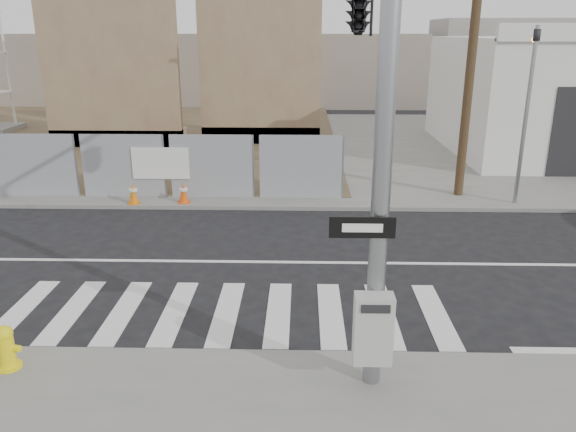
{
  "coord_description": "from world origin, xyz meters",
  "views": [
    {
      "loc": [
        1.43,
        -12.12,
        5.13
      ],
      "look_at": [
        1.14,
        -0.78,
        1.4
      ],
      "focal_mm": 35.0,
      "sensor_mm": 36.0,
      "label": 1
    }
  ],
  "objects_px": {
    "traffic_cone_c": "(133,193)",
    "traffic_cone_d": "(184,193)",
    "signal_pole": "(365,53)",
    "fire_hydrant": "(6,347)"
  },
  "relations": [
    {
      "from": "signal_pole",
      "to": "traffic_cone_c",
      "type": "relative_size",
      "value": 10.5
    },
    {
      "from": "signal_pole",
      "to": "fire_hydrant",
      "type": "distance_m",
      "value": 7.54
    },
    {
      "from": "signal_pole",
      "to": "traffic_cone_c",
      "type": "bearing_deg",
      "value": 134.77
    },
    {
      "from": "traffic_cone_c",
      "to": "traffic_cone_d",
      "type": "xyz_separation_m",
      "value": [
        1.52,
        0.14,
        -0.01
      ]
    },
    {
      "from": "fire_hydrant",
      "to": "traffic_cone_d",
      "type": "bearing_deg",
      "value": 96.0
    },
    {
      "from": "signal_pole",
      "to": "fire_hydrant",
      "type": "xyz_separation_m",
      "value": [
        -5.64,
        -2.57,
        -4.3
      ]
    },
    {
      "from": "traffic_cone_d",
      "to": "traffic_cone_c",
      "type": "bearing_deg",
      "value": -174.71
    },
    {
      "from": "signal_pole",
      "to": "fire_hydrant",
      "type": "height_order",
      "value": "signal_pole"
    },
    {
      "from": "fire_hydrant",
      "to": "traffic_cone_c",
      "type": "bearing_deg",
      "value": 105.71
    },
    {
      "from": "traffic_cone_c",
      "to": "traffic_cone_d",
      "type": "height_order",
      "value": "traffic_cone_c"
    }
  ]
}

